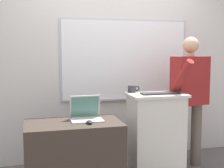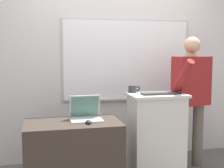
{
  "view_description": "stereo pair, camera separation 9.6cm",
  "coord_description": "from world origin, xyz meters",
  "views": [
    {
      "loc": [
        -1.01,
        -2.74,
        1.46
      ],
      "look_at": [
        -0.15,
        0.53,
        1.08
      ],
      "focal_mm": 50.0,
      "sensor_mm": 36.0,
      "label": 1
    },
    {
      "loc": [
        -0.92,
        -2.77,
        1.46
      ],
      "look_at": [
        -0.15,
        0.53,
        1.08
      ],
      "focal_mm": 50.0,
      "sensor_mm": 36.0,
      "label": 2
    }
  ],
  "objects": [
    {
      "name": "back_wall",
      "position": [
        0.01,
        1.29,
        1.33
      ],
      "size": [
        6.4,
        0.17,
        2.66
      ],
      "color": "silver",
      "rests_on": "ground_plane"
    },
    {
      "name": "lectern_podium",
      "position": [
        0.37,
        0.54,
        0.48
      ],
      "size": [
        0.64,
        0.45,
        0.95
      ],
      "color": "beige",
      "rests_on": "ground_plane"
    },
    {
      "name": "wireless_keyboard",
      "position": [
        0.38,
        0.48,
        0.96
      ],
      "size": [
        0.39,
        0.14,
        0.02
      ],
      "color": "#2D2D30",
      "rests_on": "lectern_podium"
    },
    {
      "name": "computer_mouse_by_laptop",
      "position": [
        -0.46,
        0.27,
        0.73
      ],
      "size": [
        0.06,
        0.1,
        0.03
      ],
      "color": "black",
      "rests_on": "side_desk"
    },
    {
      "name": "coffee_mug",
      "position": [
        0.13,
        0.68,
        1.0
      ],
      "size": [
        0.14,
        0.09,
        0.09
      ],
      "color": "#333338",
      "rests_on": "lectern_podium"
    },
    {
      "name": "person_presenter",
      "position": [
        0.86,
        0.66,
        0.93
      ],
      "size": [
        0.61,
        0.58,
        1.61
      ],
      "rotation": [
        0.0,
        0.0,
        0.19
      ],
      "color": "brown",
      "rests_on": "ground_plane"
    },
    {
      "name": "side_desk",
      "position": [
        -0.6,
        0.37,
        0.36
      ],
      "size": [
        0.98,
        0.57,
        0.72
      ],
      "color": "#382D26",
      "rests_on": "ground_plane"
    },
    {
      "name": "computer_mouse_by_keyboard",
      "position": [
        0.62,
        0.48,
        0.97
      ],
      "size": [
        0.06,
        0.1,
        0.03
      ],
      "color": "black",
      "rests_on": "lectern_podium"
    },
    {
      "name": "laptop",
      "position": [
        -0.46,
        0.46,
        0.79
      ],
      "size": [
        0.33,
        0.26,
        0.25
      ],
      "color": "#B7BABF",
      "rests_on": "side_desk"
    }
  ]
}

